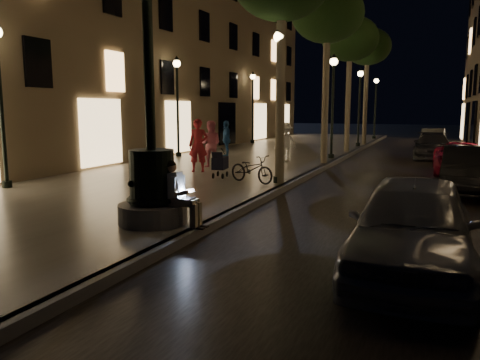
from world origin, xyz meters
The scene contains 27 objects.
ground centered at (0.00, 15.00, 0.00)m, with size 120.00×120.00×0.00m, color black.
cobble_lane centered at (3.00, 15.00, 0.01)m, with size 6.00×45.00×0.02m, color black.
promenade centered at (-4.00, 15.00, 0.10)m, with size 8.00×45.00×0.20m, color #66625A.
curb_strip centered at (0.00, 15.00, 0.10)m, with size 0.25×45.00×0.20m, color #59595B.
building_left centered at (-12.00, 18.00, 7.50)m, with size 8.00×36.00×15.00m, color brown.
fountain_lamppost centered at (-1.00, 2.00, 1.21)m, with size 1.40×1.40×5.21m.
seated_man_laptop centered at (-0.39, 2.00, 0.90)m, with size 0.94×0.32×1.31m.
tree_second centered at (-0.20, 14.00, 6.33)m, with size 3.00×3.00×7.40m.
tree_third centered at (-0.30, 20.00, 6.14)m, with size 3.00×3.00×7.20m.
tree_far centered at (-0.22, 26.00, 6.43)m, with size 3.00×3.00×7.50m.
lamp_curb_a centered at (-0.30, 8.00, 3.24)m, with size 0.36×0.36×4.81m.
lamp_curb_b centered at (-0.30, 16.00, 3.24)m, with size 0.36×0.36×4.81m.
lamp_curb_c centered at (-0.30, 24.00, 3.24)m, with size 0.36×0.36×4.81m.
lamp_curb_d centered at (-0.30, 32.00, 3.24)m, with size 0.36×0.36×4.81m.
lamp_left_b centered at (-7.40, 14.00, 3.24)m, with size 0.36×0.36×4.81m.
lamp_left_c centered at (-7.40, 24.00, 3.24)m, with size 0.36×0.36×4.81m.
stroller centered at (-2.44, 8.28, 0.69)m, with size 0.51×0.98×0.99m.
car_front centered at (4.00, 1.50, 0.75)m, with size 1.77×4.39×1.50m, color #9B9FA2.
car_second centered at (5.20, 9.48, 0.70)m, with size 1.48×4.25×1.40m, color black.
car_third centered at (5.20, 14.09, 0.61)m, with size 2.02×4.38×1.22m, color maroon.
car_rear centered at (4.08, 19.88, 0.64)m, with size 1.79×4.41×1.28m, color #313137.
car_fifth centered at (4.00, 26.63, 0.63)m, with size 1.32×3.79×1.25m, color #ACACA7.
pedestrian_red centered at (-3.82, 9.33, 1.18)m, with size 0.71×0.47×1.95m, color #B7242D.
pedestrian_pink centered at (-4.07, 10.81, 1.12)m, with size 0.90×0.70×1.84m, color #D47087.
pedestrian_white centered at (-1.93, 14.03, 1.05)m, with size 1.10×0.63×1.70m, color white.
pedestrian_blue centered at (-5.01, 14.43, 1.08)m, with size 1.03×0.43×1.76m, color #26528B.
bicycle centered at (-1.05, 7.66, 0.64)m, with size 0.59×1.68×0.88m, color black.
Camera 1 is at (4.26, -5.90, 2.51)m, focal length 35.00 mm.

